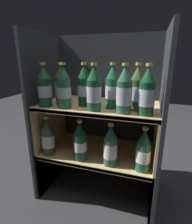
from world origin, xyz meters
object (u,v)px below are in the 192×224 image
object	(u,v)px
bottle_lower_front_0	(48,138)
bottle_lower_front_3	(143,152)
bottle_lower_front_1	(80,142)
bottle_upper_back_0	(61,86)
bottle_upper_front_0	(45,88)
bottle_upper_back_2	(112,89)
bottle_upper_front_2	(94,91)
bottle_upper_back_1	(84,87)
bottle_lower_front_2	(110,147)
bottle_upper_back_3	(137,90)
bottle_upper_front_1	(64,89)
bottle_upper_front_3	(124,92)
bottle_upper_front_4	(147,93)

from	to	relation	value
bottle_lower_front_0	bottle_lower_front_3	size ratio (longest dim) A/B	1.00
bottle_lower_front_1	bottle_upper_back_0	bearing A→B (deg)	149.98
bottle_upper_front_0	bottle_upper_back_2	size ratio (longest dim) A/B	1.00
bottle_upper_front_2	bottle_upper_back_1	distance (m)	0.12
bottle_upper_back_0	bottle_lower_front_2	distance (m)	0.46
bottle_upper_back_2	bottle_lower_front_3	distance (m)	0.38
bottle_upper_front_0	bottle_lower_front_3	xyz separation A→B (m)	(0.57, -0.00, -0.31)
bottle_upper_front_2	bottle_upper_back_3	distance (m)	0.23
bottle_upper_front_2	bottle_lower_front_1	distance (m)	0.32
bottle_upper_front_1	bottle_upper_back_1	size ratio (longest dim) A/B	1.00
bottle_upper_back_2	bottle_upper_front_2	bearing A→B (deg)	-132.54
bottle_lower_front_0	bottle_lower_front_3	world-z (taller)	same
bottle_upper_back_1	bottle_upper_front_2	bearing A→B (deg)	-44.61
bottle_upper_front_3	bottle_lower_front_3	world-z (taller)	bottle_upper_front_3
bottle_upper_back_1	bottle_lower_front_1	world-z (taller)	bottle_upper_back_1
bottle_upper_back_2	bottle_upper_front_0	bearing A→B (deg)	-167.11
bottle_upper_front_1	bottle_upper_front_4	distance (m)	0.44
bottle_upper_front_2	bottle_upper_back_3	xyz separation A→B (m)	(0.21, 0.09, 0.00)
bottle_upper_front_1	bottle_lower_front_3	distance (m)	0.55
bottle_upper_front_0	bottle_upper_back_3	xyz separation A→B (m)	(0.51, 0.09, -0.00)
bottle_upper_front_3	bottle_upper_front_4	size ratio (longest dim) A/B	1.00
bottle_upper_front_2	bottle_upper_front_3	world-z (taller)	same
bottle_lower_front_1	bottle_lower_front_2	size ratio (longest dim) A/B	1.00
bottle_upper_front_0	bottle_upper_back_2	world-z (taller)	same
bottle_upper_front_0	bottle_upper_front_2	bearing A→B (deg)	0.00
bottle_lower_front_3	bottle_lower_front_2	bearing A→B (deg)	180.00
bottle_upper_front_0	bottle_upper_front_2	world-z (taller)	same
bottle_upper_front_1	bottle_upper_back_1	world-z (taller)	same
bottle_upper_back_1	bottle_upper_back_3	bearing A→B (deg)	0.00
bottle_upper_front_2	bottle_upper_front_0	bearing A→B (deg)	180.00
bottle_upper_front_2	bottle_lower_front_3	world-z (taller)	bottle_upper_front_2
bottle_upper_back_2	bottle_upper_back_3	bearing A→B (deg)	0.00
bottle_upper_back_3	bottle_lower_front_0	world-z (taller)	bottle_upper_back_3
bottle_lower_front_3	bottle_upper_front_1	bearing A→B (deg)	180.00
bottle_upper_back_0	bottle_upper_back_2	size ratio (longest dim) A/B	1.00
bottle_upper_front_0	bottle_lower_front_1	bearing A→B (deg)	-0.00
bottle_upper_front_0	bottle_upper_back_3	distance (m)	0.52
bottle_upper_front_3	bottle_upper_back_3	xyz separation A→B (m)	(0.05, 0.09, 0.00)
bottle_upper_back_1	bottle_lower_front_2	xyz separation A→B (m)	(0.18, -0.09, -0.32)
bottle_upper_front_2	bottle_lower_front_1	xyz separation A→B (m)	(-0.09, -0.00, -0.31)
bottle_upper_front_0	bottle_upper_back_1	distance (m)	0.23
bottle_upper_back_0	bottle_lower_front_2	size ratio (longest dim) A/B	1.00
bottle_upper_front_0	bottle_upper_front_1	distance (m)	0.12
bottle_upper_back_2	bottle_lower_front_0	size ratio (longest dim) A/B	1.00
bottle_upper_front_1	bottle_lower_front_3	size ratio (longest dim) A/B	1.00
bottle_upper_front_4	bottle_lower_front_0	bearing A→B (deg)	-180.00
bottle_upper_front_2	bottle_lower_front_2	world-z (taller)	bottle_upper_front_2
bottle_upper_front_0	bottle_upper_front_2	xyz separation A→B (m)	(0.30, 0.00, -0.00)
bottle_upper_back_0	bottle_lower_front_3	distance (m)	0.60
bottle_upper_front_2	bottle_upper_front_1	bearing A→B (deg)	-180.00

